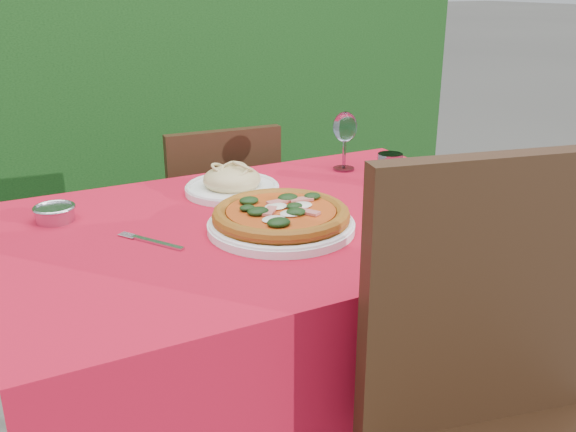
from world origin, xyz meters
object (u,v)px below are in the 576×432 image
chair_far (218,227)px  wine_glass (345,129)px  water_glass (389,171)px  steel_ramekin (55,214)px  fork (157,243)px  pizza_plate (281,218)px  pasta_plate (232,183)px  chair_near (512,423)px

chair_far → wine_glass: 0.61m
water_glass → wine_glass: (-0.03, 0.19, 0.08)m
water_glass → chair_far: bearing=116.3°
steel_ramekin → wine_glass: bearing=3.4°
steel_ramekin → fork: bearing=-55.4°
wine_glass → steel_ramekin: 0.84m
pizza_plate → pasta_plate: (0.01, 0.30, -0.00)m
pizza_plate → fork: (-0.27, 0.05, -0.03)m
chair_near → steel_ramekin: bearing=135.0°
chair_near → pasta_plate: size_ratio=4.09×
pizza_plate → water_glass: size_ratio=4.35×
fork → wine_glass: bearing=-7.8°
wine_glass → steel_ramekin: wine_glass is taller
chair_far → steel_ramekin: (-0.57, -0.44, 0.29)m
chair_near → pasta_plate: (-0.12, 0.89, 0.19)m
wine_glass → steel_ramekin: bearing=-176.6°
pizza_plate → steel_ramekin: size_ratio=4.37×
chair_far → pizza_plate: 0.80m
pasta_plate → wine_glass: bearing=6.7°
water_glass → steel_ramekin: 0.87m
chair_far → water_glass: bearing=120.0°
steel_ramekin → pasta_plate: bearing=0.5°
water_glass → steel_ramekin: size_ratio=1.00×
fork → steel_ramekin: (-0.17, 0.25, 0.01)m
water_glass → fork: 0.70m
water_glass → wine_glass: size_ratio=0.51×
chair_near → water_glass: chair_near is taller
chair_near → wine_glass: bearing=87.0°
pizza_plate → pasta_plate: 0.30m
water_glass → steel_ramekin: (-0.86, 0.14, -0.02)m
chair_near → fork: (-0.40, 0.64, 0.17)m
pasta_plate → water_glass: 0.43m
wine_glass → fork: 0.73m
wine_glass → pizza_plate: bearing=-138.2°
water_glass → wine_glass: 0.21m
chair_far → water_glass: size_ratio=9.38×
fork → pizza_plate: bearing=-42.7°
pasta_plate → water_glass: size_ratio=2.79×
pizza_plate → wine_glass: bearing=41.8°
wine_glass → fork: (-0.66, -0.30, -0.12)m
steel_ramekin → water_glass: bearing=-9.1°
water_glass → chair_near: bearing=-110.7°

